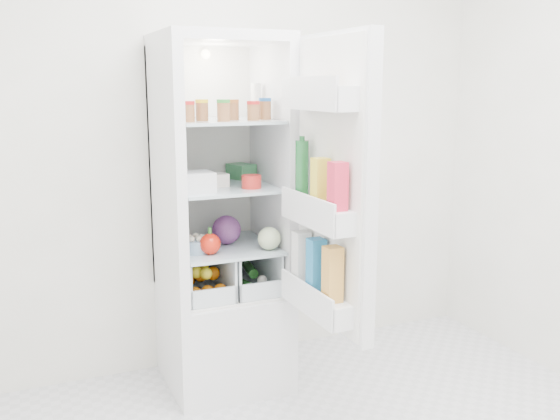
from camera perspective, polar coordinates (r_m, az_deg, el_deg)
name	(u,v)px	position (r m, az deg, el deg)	size (l,w,h in m)	color
room_walls	(390,73)	(2.12, 10.07, 12.21)	(3.02, 3.02, 2.61)	silver
refrigerator	(220,258)	(3.29, -5.53, -4.38)	(0.60, 0.60, 1.80)	white
shelf_low	(223,247)	(3.21, -5.21, -3.37)	(0.49, 0.53, 0.01)	#AFC3CD
shelf_mid	(222,187)	(3.15, -5.32, 2.10)	(0.49, 0.53, 0.01)	#AFC3CD
shelf_top	(221,121)	(3.11, -5.43, 8.11)	(0.49, 0.53, 0.01)	#AFC3CD
crisper_left	(201,274)	(3.21, -7.26, -5.82)	(0.23, 0.46, 0.22)	silver
crisper_right	(246,268)	(3.28, -3.14, -5.36)	(0.23, 0.46, 0.22)	silver
condiment_jars	(228,112)	(3.00, -4.78, 8.96)	(0.46, 0.16, 0.08)	#B21919
squeeze_bottle	(256,101)	(3.23, -2.21, 9.95)	(0.05, 0.05, 0.18)	white
tub_white	(197,182)	(2.96, -7.64, 2.55)	(0.15, 0.15, 0.10)	silver
tub_cream	(215,180)	(3.12, -5.98, 2.76)	(0.11, 0.11, 0.06)	white
tin_red	(251,182)	(3.05, -2.63, 2.61)	(0.10, 0.10, 0.06)	red
tub_green	(241,171)	(3.37, -3.57, 3.55)	(0.10, 0.14, 0.08)	#3F8B54
red_cabbage	(226,230)	(3.22, -4.92, -1.81)	(0.15, 0.15, 0.15)	#632263
bell_pepper	(210,244)	(3.04, -6.41, -3.10)	(0.10, 0.10, 0.10)	red
mushroom_bowl	(196,246)	(3.09, -7.71, -3.29)	(0.13, 0.13, 0.06)	#7E9EBC
salad_bag	(269,238)	(3.10, -1.00, -2.62)	(0.11, 0.11, 0.11)	beige
citrus_pile	(202,280)	(3.19, -7.14, -6.38)	(0.20, 0.31, 0.16)	orange
veg_pile	(247,277)	(3.30, -3.03, -6.14)	(0.16, 0.30, 0.10)	#1C511B
fridge_door	(330,193)	(2.73, 4.55, 1.60)	(0.18, 0.60, 1.30)	white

